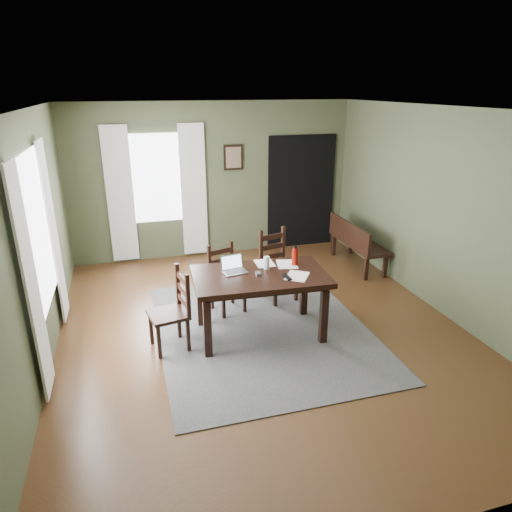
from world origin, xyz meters
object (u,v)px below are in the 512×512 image
object	(u,v)px
chair_back_right	(277,266)
bench	(355,240)
dining_table	(260,281)
chair_end	(172,311)
chair_back_left	(226,279)
water_bottle	(295,256)
laptop	(233,267)

from	to	relation	value
chair_back_right	bench	xyz separation A→B (m)	(1.67, 0.82, -0.03)
chair_back_right	dining_table	bearing A→B (deg)	-134.21
dining_table	chair_end	size ratio (longest dim) A/B	1.70
chair_end	chair_back_right	xyz separation A→B (m)	(1.60, 0.95, 0.02)
dining_table	chair_end	distance (m)	1.09
chair_back_left	water_bottle	world-z (taller)	water_bottle
chair_back_right	bench	size ratio (longest dim) A/B	0.72
bench	dining_table	bearing A→B (deg)	128.43
laptop	chair_end	bearing A→B (deg)	-175.09
laptop	water_bottle	xyz separation A→B (m)	(0.79, -0.01, 0.07)
chair_back_left	water_bottle	bearing A→B (deg)	-55.55
chair_back_left	laptop	world-z (taller)	laptop
chair_end	chair_back_left	distance (m)	1.13
chair_back_left	bench	bearing A→B (deg)	4.51
dining_table	chair_back_right	size ratio (longest dim) A/B	1.63
dining_table	chair_back_left	distance (m)	0.84
dining_table	chair_back_left	bearing A→B (deg)	112.23
water_bottle	chair_end	bearing A→B (deg)	-173.27
chair_back_left	bench	world-z (taller)	chair_back_left
chair_back_left	laptop	distance (m)	0.72
chair_end	bench	world-z (taller)	chair_end
chair_back_left	water_bottle	size ratio (longest dim) A/B	3.59
chair_end	dining_table	bearing A→B (deg)	80.52
dining_table	water_bottle	bearing A→B (deg)	20.90
dining_table	laptop	bearing A→B (deg)	153.08
dining_table	chair_back_right	distance (m)	1.09
chair_end	water_bottle	distance (m)	1.65
laptop	water_bottle	distance (m)	0.79
bench	chair_end	bearing A→B (deg)	118.48
chair_back_right	water_bottle	world-z (taller)	water_bottle
dining_table	bench	xyz separation A→B (m)	(2.21, 1.75, -0.24)
chair_end	chair_back_right	distance (m)	1.87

